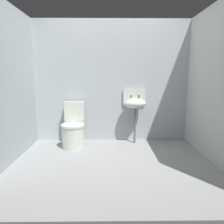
# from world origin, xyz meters

# --- Properties ---
(ground_plane) EXTENTS (3.30, 2.54, 0.08)m
(ground_plane) POSITION_xyz_m (0.00, 0.00, -0.04)
(ground_plane) COLOR gray
(wall_back) EXTENTS (3.30, 0.10, 2.27)m
(wall_back) POSITION_xyz_m (0.00, 1.12, 1.14)
(wall_back) COLOR #ADB6BA
(wall_back) RESTS_ON ground
(wall_left) EXTENTS (0.10, 2.34, 2.27)m
(wall_left) POSITION_xyz_m (-1.50, 0.10, 1.14)
(wall_left) COLOR #A6B4B6
(wall_left) RESTS_ON ground
(wall_right) EXTENTS (0.10, 2.34, 2.27)m
(wall_right) POSITION_xyz_m (1.50, 0.10, 1.14)
(wall_right) COLOR #B1B7B5
(wall_right) RESTS_ON ground
(toilet_near_wall) EXTENTS (0.41, 0.60, 0.78)m
(toilet_near_wall) POSITION_xyz_m (-0.68, 0.72, 0.32)
(toilet_near_wall) COLOR silver
(toilet_near_wall) RESTS_ON ground
(sink) EXTENTS (0.42, 0.35, 0.99)m
(sink) POSITION_xyz_m (0.43, 0.91, 0.75)
(sink) COLOR #5D6053
(sink) RESTS_ON ground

